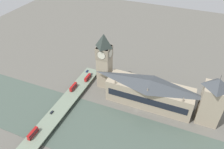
% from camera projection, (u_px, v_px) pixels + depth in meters
% --- Properties ---
extents(ground_plane, '(600.00, 600.00, 0.00)m').
position_uv_depth(ground_plane, '(136.00, 111.00, 211.93)').
color(ground_plane, '#605E56').
extents(river_water, '(61.33, 360.00, 0.30)m').
position_uv_depth(river_water, '(123.00, 140.00, 184.87)').
color(river_water, '#47564C').
rests_on(river_water, ground_plane).
extents(parliament_hall, '(23.32, 82.97, 29.17)m').
position_uv_depth(parliament_hall, '(149.00, 92.00, 211.34)').
color(parliament_hall, tan).
rests_on(parliament_hall, ground_plane).
extents(clock_tower, '(14.37, 14.37, 62.20)m').
position_uv_depth(clock_tower, '(104.00, 59.00, 223.41)').
color(clock_tower, tan).
rests_on(clock_tower, ground_plane).
extents(victoria_tower, '(18.68, 18.68, 51.42)m').
position_uv_depth(victoria_tower, '(212.00, 101.00, 189.00)').
color(victoria_tower, tan).
rests_on(victoria_tower, ground_plane).
extents(road_bridge, '(154.66, 16.05, 4.34)m').
position_uv_depth(road_bridge, '(56.00, 114.00, 203.30)').
color(road_bridge, '#5D6A59').
rests_on(road_bridge, ground_plane).
extents(double_decker_bus_lead, '(11.97, 2.64, 5.07)m').
position_uv_depth(double_decker_bus_lead, '(33.00, 133.00, 181.77)').
color(double_decker_bus_lead, red).
rests_on(double_decker_bus_lead, road_bridge).
extents(double_decker_bus_mid, '(11.32, 2.56, 4.61)m').
position_uv_depth(double_decker_bus_mid, '(88.00, 77.00, 242.56)').
color(double_decker_bus_mid, red).
rests_on(double_decker_bus_mid, road_bridge).
extents(double_decker_bus_rear, '(11.88, 2.60, 4.83)m').
position_uv_depth(double_decker_bus_rear, '(73.00, 87.00, 229.63)').
color(double_decker_bus_rear, red).
rests_on(double_decker_bus_rear, road_bridge).
extents(car_northbound_mid, '(4.10, 1.80, 1.31)m').
position_uv_depth(car_northbound_mid, '(52.00, 112.00, 203.36)').
color(car_northbound_mid, black).
rests_on(car_northbound_mid, road_bridge).
extents(car_northbound_tail, '(4.46, 1.77, 1.32)m').
position_uv_depth(car_northbound_tail, '(87.00, 71.00, 255.18)').
color(car_northbound_tail, navy).
rests_on(car_northbound_tail, road_bridge).
extents(car_southbound_lead, '(4.49, 1.89, 1.32)m').
position_uv_depth(car_southbound_lead, '(91.00, 74.00, 250.36)').
color(car_southbound_lead, slate).
rests_on(car_southbound_lead, road_bridge).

